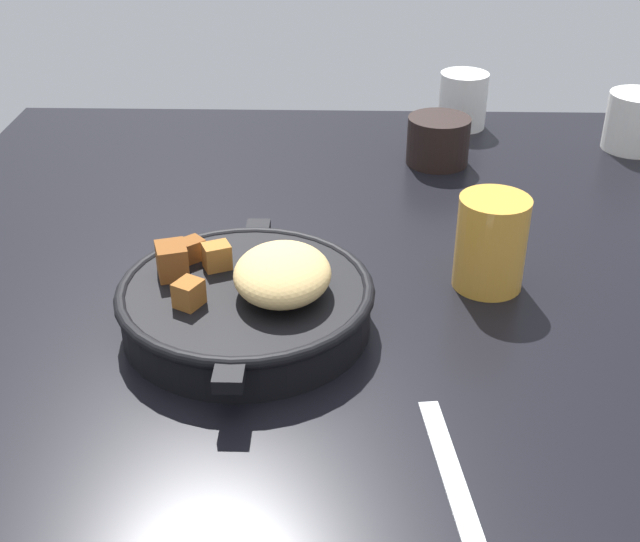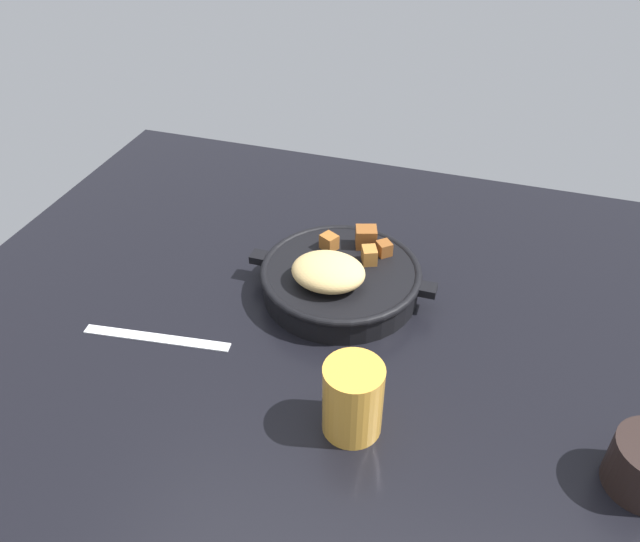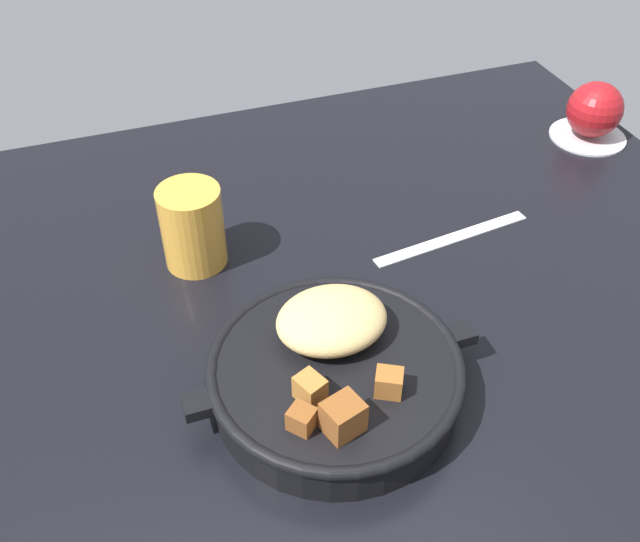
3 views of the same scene
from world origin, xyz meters
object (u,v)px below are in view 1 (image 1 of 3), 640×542
(butter_knife, at_px, (459,495))
(ceramic_mug_white, at_px, (636,122))
(white_creamer_pitcher, at_px, (463,100))
(cast_iron_skillet, at_px, (249,299))
(coffee_mug_dark, at_px, (438,141))
(juice_glass_amber, at_px, (491,243))

(butter_knife, relative_size, ceramic_mug_white, 2.53)
(white_creamer_pitcher, bearing_deg, cast_iron_skillet, -25.79)
(coffee_mug_dark, height_order, ceramic_mug_white, ceramic_mug_white)
(white_creamer_pitcher, xyz_separation_m, juice_glass_amber, (0.45, -0.03, 0.01))
(butter_knife, distance_m, white_creamer_pitcher, 0.75)
(juice_glass_amber, distance_m, ceramic_mug_white, 0.45)
(white_creamer_pitcher, xyz_separation_m, ceramic_mug_white, (0.08, 0.23, -0.00))
(cast_iron_skillet, height_order, white_creamer_pitcher, cast_iron_skillet)
(cast_iron_skillet, distance_m, ceramic_mug_white, 0.66)
(cast_iron_skillet, xyz_separation_m, ceramic_mug_white, (-0.45, 0.48, 0.01))
(butter_knife, height_order, white_creamer_pitcher, white_creamer_pitcher)
(white_creamer_pitcher, bearing_deg, butter_knife, -6.99)
(butter_knife, xyz_separation_m, coffee_mug_dark, (-0.61, 0.04, 0.03))
(cast_iron_skillet, height_order, juice_glass_amber, juice_glass_amber)
(ceramic_mug_white, bearing_deg, butter_knife, -25.53)
(cast_iron_skillet, bearing_deg, butter_knife, 38.65)
(butter_knife, xyz_separation_m, juice_glass_amber, (-0.29, 0.06, 0.05))
(white_creamer_pitcher, bearing_deg, ceramic_mug_white, 70.06)
(juice_glass_amber, bearing_deg, coffee_mug_dark, -176.44)
(cast_iron_skillet, distance_m, white_creamer_pitcher, 0.60)
(butter_knife, relative_size, juice_glass_amber, 2.17)
(coffee_mug_dark, bearing_deg, cast_iron_skillet, -27.92)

